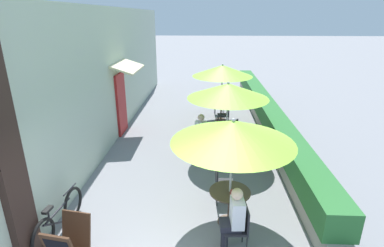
% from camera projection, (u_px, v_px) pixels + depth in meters
% --- Properties ---
extents(cafe_facade_wall, '(0.98, 14.68, 4.20)m').
position_uv_depth(cafe_facade_wall, '(119.00, 71.00, 10.58)').
color(cafe_facade_wall, '#B2C1AD').
rests_on(cafe_facade_wall, ground_plane).
extents(planter_hedge, '(0.60, 13.68, 1.01)m').
position_uv_depth(planter_hedge, '(266.00, 114.00, 10.91)').
color(planter_hedge, gray).
rests_on(planter_hedge, ground_plane).
extents(patio_table_near, '(0.81, 0.81, 0.73)m').
position_uv_depth(patio_table_near, '(230.00, 199.00, 5.87)').
color(patio_table_near, brown).
rests_on(patio_table_near, ground_plane).
extents(patio_umbrella_near, '(2.28, 2.28, 2.23)m').
position_uv_depth(patio_umbrella_near, '(233.00, 132.00, 5.38)').
color(patio_umbrella_near, '#B7B7BC').
rests_on(patio_umbrella_near, ground_plane).
extents(cafe_chair_near_left, '(0.42, 0.42, 0.87)m').
position_uv_depth(cafe_chair_near_left, '(240.00, 225.00, 5.18)').
color(cafe_chair_near_left, '#232328').
rests_on(cafe_chair_near_left, ground_plane).
extents(seated_patron_near_left, '(0.42, 0.35, 1.25)m').
position_uv_depth(seated_patron_near_left, '(234.00, 217.00, 5.12)').
color(seated_patron_near_left, '#23232D').
rests_on(seated_patron_near_left, ground_plane).
extents(cafe_chair_near_right, '(0.42, 0.42, 0.87)m').
position_uv_depth(cafe_chair_near_right, '(221.00, 181.00, 6.58)').
color(cafe_chair_near_right, '#232328').
rests_on(cafe_chair_near_right, ground_plane).
extents(coffee_cup_near, '(0.07, 0.07, 0.09)m').
position_uv_depth(coffee_cup_near, '(232.00, 192.00, 5.69)').
color(coffee_cup_near, '#B73D3D').
rests_on(coffee_cup_near, patio_table_near).
extents(patio_table_mid, '(0.81, 0.81, 0.73)m').
position_uv_depth(patio_table_mid, '(226.00, 139.00, 8.76)').
color(patio_table_mid, brown).
rests_on(patio_table_mid, ground_plane).
extents(patio_umbrella_mid, '(2.28, 2.28, 2.23)m').
position_uv_depth(patio_umbrella_mid, '(228.00, 91.00, 8.27)').
color(patio_umbrella_mid, '#B7B7BC').
rests_on(patio_umbrella_mid, ground_plane).
extents(cafe_chair_mid_left, '(0.56, 0.56, 0.87)m').
position_uv_depth(cafe_chair_mid_left, '(237.00, 132.00, 9.35)').
color(cafe_chair_mid_left, '#232328').
rests_on(cafe_chair_mid_left, ground_plane).
extents(cafe_chair_mid_right, '(0.45, 0.45, 0.87)m').
position_uv_depth(cafe_chair_mid_right, '(201.00, 139.00, 8.82)').
color(cafe_chair_mid_right, '#232328').
rests_on(cafe_chair_mid_right, ground_plane).
extents(seated_patron_mid_right, '(0.37, 0.44, 1.25)m').
position_uv_depth(seated_patron_mid_right, '(201.00, 132.00, 8.86)').
color(seated_patron_mid_right, '#23232D').
rests_on(seated_patron_mid_right, ground_plane).
extents(cafe_chair_mid_back, '(0.52, 0.52, 0.87)m').
position_uv_depth(cafe_chair_mid_back, '(241.00, 149.00, 8.14)').
color(cafe_chair_mid_back, '#232328').
rests_on(cafe_chair_mid_back, ground_plane).
extents(coffee_cup_mid, '(0.07, 0.07, 0.09)m').
position_uv_depth(coffee_cup_mid, '(228.00, 132.00, 8.62)').
color(coffee_cup_mid, '#232328').
rests_on(coffee_cup_mid, patio_table_mid).
extents(patio_table_far, '(0.81, 0.81, 0.73)m').
position_uv_depth(patio_table_far, '(221.00, 107.00, 11.76)').
color(patio_table_far, brown).
rests_on(patio_table_far, ground_plane).
extents(patio_umbrella_far, '(2.28, 2.28, 2.23)m').
position_uv_depth(patio_umbrella_far, '(222.00, 71.00, 11.27)').
color(patio_umbrella_far, '#B7B7BC').
rests_on(patio_umbrella_far, ground_plane).
extents(cafe_chair_far_left, '(0.42, 0.42, 0.87)m').
position_uv_depth(cafe_chair_far_left, '(218.00, 102.00, 12.47)').
color(cafe_chair_far_left, '#232328').
rests_on(cafe_chair_far_left, ground_plane).
extents(cafe_chair_far_right, '(0.42, 0.42, 0.87)m').
position_uv_depth(cafe_chair_far_right, '(225.00, 113.00, 11.07)').
color(cafe_chair_far_right, '#232328').
rests_on(cafe_chair_far_right, ground_plane).
extents(coffee_cup_far, '(0.07, 0.07, 0.09)m').
position_uv_depth(coffee_cup_far, '(223.00, 102.00, 11.63)').
color(coffee_cup_far, teal).
rests_on(coffee_cup_far, patio_table_far).
extents(bicycle_leaning, '(0.22, 1.66, 0.74)m').
position_uv_depth(bicycle_leaning, '(59.00, 218.00, 5.65)').
color(bicycle_leaning, black).
rests_on(bicycle_leaning, ground_plane).
extents(menu_board, '(0.61, 0.71, 0.88)m').
position_uv_depth(menu_board, '(69.00, 246.00, 4.85)').
color(menu_board, '#422819').
rests_on(menu_board, ground_plane).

